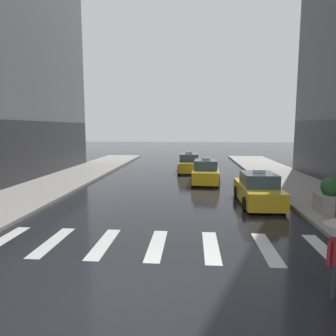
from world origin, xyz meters
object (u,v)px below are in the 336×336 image
at_px(taxi_lead, 258,190).
at_px(taxi_third, 189,164).
at_px(planter_near_corner, 331,196).
at_px(taxi_second, 206,172).

distance_m(taxi_lead, taxi_third, 12.04).
bearing_deg(taxi_third, taxi_lead, -72.18).
distance_m(taxi_third, planter_near_corner, 14.81).
relative_size(taxi_lead, planter_near_corner, 2.85).
distance_m(taxi_second, taxi_third, 5.43).
xyz_separation_m(taxi_second, planter_near_corner, (5.17, -8.05, 0.15)).
xyz_separation_m(taxi_lead, planter_near_corner, (2.77, -1.86, 0.15)).
bearing_deg(taxi_second, taxi_third, 103.72).
height_order(taxi_lead, taxi_second, same).
bearing_deg(planter_near_corner, taxi_third, 115.85).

